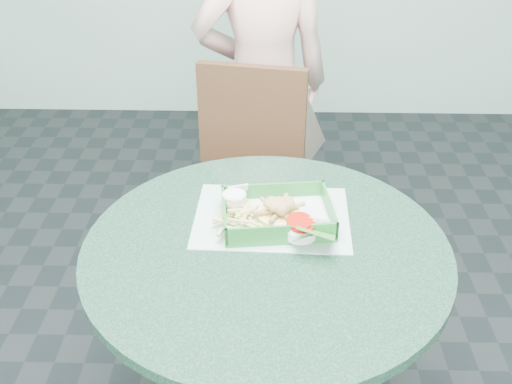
{
  "coord_description": "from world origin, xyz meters",
  "views": [
    {
      "loc": [
        0.0,
        -1.23,
        1.71
      ],
      "look_at": [
        -0.03,
        0.1,
        0.87
      ],
      "focal_mm": 42.0,
      "sensor_mm": 36.0,
      "label": 1
    }
  ],
  "objects_px": {
    "cafe_table": "(266,300)",
    "dining_chair": "(251,173)",
    "diner_person": "(263,82)",
    "food_basket": "(277,223)",
    "sauce_ramekin": "(236,202)",
    "crab_sandwich": "(278,215)"
  },
  "relations": [
    {
      "from": "cafe_table",
      "to": "dining_chair",
      "type": "bearing_deg",
      "value": 94.8
    },
    {
      "from": "diner_person",
      "to": "food_basket",
      "type": "distance_m",
      "value": 0.97
    },
    {
      "from": "cafe_table",
      "to": "sauce_ramekin",
      "type": "height_order",
      "value": "sauce_ramekin"
    },
    {
      "from": "dining_chair",
      "to": "sauce_ramekin",
      "type": "height_order",
      "value": "dining_chair"
    },
    {
      "from": "cafe_table",
      "to": "crab_sandwich",
      "type": "bearing_deg",
      "value": 72.1
    },
    {
      "from": "dining_chair",
      "to": "food_basket",
      "type": "relative_size",
      "value": 3.2
    },
    {
      "from": "diner_person",
      "to": "sauce_ramekin",
      "type": "relative_size",
      "value": 23.99
    },
    {
      "from": "dining_chair",
      "to": "crab_sandwich",
      "type": "relative_size",
      "value": 7.8
    },
    {
      "from": "diner_person",
      "to": "sauce_ramekin",
      "type": "distance_m",
      "value": 0.92
    },
    {
      "from": "dining_chair",
      "to": "sauce_ramekin",
      "type": "distance_m",
      "value": 0.67
    },
    {
      "from": "cafe_table",
      "to": "dining_chair",
      "type": "relative_size",
      "value": 1.02
    },
    {
      "from": "cafe_table",
      "to": "dining_chair",
      "type": "height_order",
      "value": "dining_chair"
    },
    {
      "from": "diner_person",
      "to": "sauce_ramekin",
      "type": "xyz_separation_m",
      "value": [
        -0.06,
        -0.92,
        0.01
      ]
    },
    {
      "from": "dining_chair",
      "to": "diner_person",
      "type": "distance_m",
      "value": 0.4
    },
    {
      "from": "sauce_ramekin",
      "to": "crab_sandwich",
      "type": "bearing_deg",
      "value": -25.44
    },
    {
      "from": "diner_person",
      "to": "crab_sandwich",
      "type": "distance_m",
      "value": 0.97
    },
    {
      "from": "food_basket",
      "to": "crab_sandwich",
      "type": "xyz_separation_m",
      "value": [
        0.0,
        -0.01,
        0.03
      ]
    },
    {
      "from": "cafe_table",
      "to": "sauce_ramekin",
      "type": "bearing_deg",
      "value": 119.24
    },
    {
      "from": "sauce_ramekin",
      "to": "dining_chair",
      "type": "bearing_deg",
      "value": 88.12
    },
    {
      "from": "cafe_table",
      "to": "dining_chair",
      "type": "distance_m",
      "value": 0.77
    },
    {
      "from": "cafe_table",
      "to": "sauce_ramekin",
      "type": "distance_m",
      "value": 0.28
    },
    {
      "from": "dining_chair",
      "to": "sauce_ramekin",
      "type": "bearing_deg",
      "value": -81.68
    }
  ]
}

